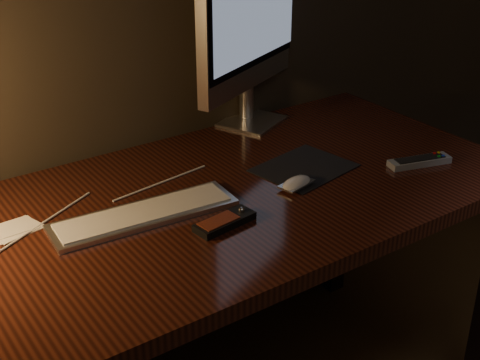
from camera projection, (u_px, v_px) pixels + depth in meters
desk at (192, 233)px, 1.69m from camera, size 1.60×0.75×0.75m
monitor at (254, 12)px, 1.87m from camera, size 0.50×0.25×0.56m
keyboard at (144, 214)px, 1.50m from camera, size 0.43×0.15×0.02m
mousepad at (304, 168)px, 1.73m from camera, size 0.27×0.23×0.00m
mouse at (296, 184)px, 1.63m from camera, size 0.10×0.07×0.02m
media_remote at (225, 221)px, 1.47m from camera, size 0.15×0.07×0.03m
tv_remote at (419, 161)px, 1.75m from camera, size 0.18×0.09×0.02m
papers at (12, 230)px, 1.45m from camera, size 0.12×0.09×0.01m
cable at (109, 203)px, 1.56m from camera, size 0.56×0.17×0.01m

